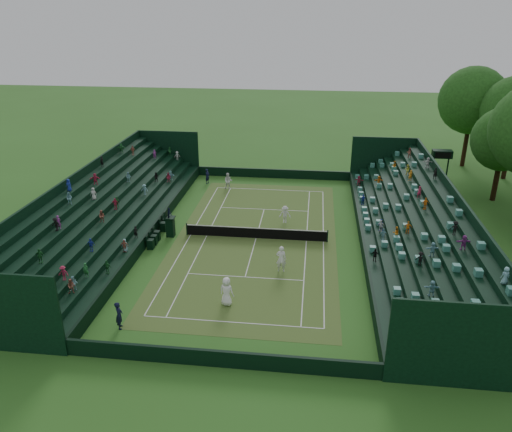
% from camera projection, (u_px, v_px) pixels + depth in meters
% --- Properties ---
extents(ground, '(160.00, 160.00, 0.00)m').
position_uv_depth(ground, '(256.00, 238.00, 40.84)').
color(ground, '#2F641F').
rests_on(ground, ground).
extents(court_surface, '(12.97, 26.77, 0.01)m').
position_uv_depth(court_surface, '(256.00, 238.00, 40.84)').
color(court_surface, '#367627').
rests_on(court_surface, ground).
extents(perimeter_wall_north, '(17.17, 0.20, 1.00)m').
position_uv_depth(perimeter_wall_north, '(273.00, 173.00, 55.19)').
color(perimeter_wall_north, black).
rests_on(perimeter_wall_north, ground).
extents(perimeter_wall_south, '(17.17, 0.20, 1.00)m').
position_uv_depth(perimeter_wall_south, '(220.00, 359.00, 26.10)').
color(perimeter_wall_south, black).
rests_on(perimeter_wall_south, ground).
extents(perimeter_wall_east, '(0.20, 31.77, 1.00)m').
position_uv_depth(perimeter_wall_east, '(362.00, 238.00, 39.71)').
color(perimeter_wall_east, black).
rests_on(perimeter_wall_east, ground).
extents(perimeter_wall_west, '(0.20, 31.77, 1.00)m').
position_uv_depth(perimeter_wall_west, '(155.00, 228.00, 41.58)').
color(perimeter_wall_west, black).
rests_on(perimeter_wall_west, ground).
extents(north_grandstand, '(6.60, 32.00, 4.90)m').
position_uv_depth(north_grandstand, '(417.00, 229.00, 38.84)').
color(north_grandstand, black).
rests_on(north_grandstand, ground).
extents(south_grandstand, '(6.60, 32.00, 4.90)m').
position_uv_depth(south_grandstand, '(106.00, 214.00, 41.64)').
color(south_grandstand, black).
rests_on(south_grandstand, ground).
extents(tennis_net, '(11.67, 0.10, 1.06)m').
position_uv_depth(tennis_net, '(256.00, 233.00, 40.64)').
color(tennis_net, black).
rests_on(tennis_net, ground).
extents(scoreboard_tower, '(2.00, 1.00, 3.70)m').
position_uv_depth(scoreboard_tower, '(442.00, 155.00, 52.32)').
color(scoreboard_tower, black).
rests_on(scoreboard_tower, ground).
extents(umpire_chair, '(0.80, 0.80, 2.52)m').
position_uv_depth(umpire_chair, '(170.00, 224.00, 40.87)').
color(umpire_chair, black).
rests_on(umpire_chair, ground).
extents(courtside_chairs, '(0.52, 5.49, 1.13)m').
position_uv_depth(courtside_chairs, '(160.00, 231.00, 41.24)').
color(courtside_chairs, black).
rests_on(courtside_chairs, ground).
extents(player_near_west, '(1.08, 0.85, 1.93)m').
position_uv_depth(player_near_west, '(227.00, 291.00, 31.40)').
color(player_near_west, white).
rests_on(player_near_west, ground).
extents(player_near_east, '(0.73, 0.48, 1.99)m').
position_uv_depth(player_near_east, '(281.00, 259.00, 35.40)').
color(player_near_east, white).
rests_on(player_near_east, ground).
extents(player_far_west, '(0.86, 0.69, 1.72)m').
position_uv_depth(player_far_west, '(228.00, 181.00, 51.67)').
color(player_far_west, white).
rests_on(player_far_west, ground).
extents(player_far_east, '(1.05, 0.65, 1.58)m').
position_uv_depth(player_far_east, '(285.00, 214.00, 43.53)').
color(player_far_east, white).
rests_on(player_far_east, ground).
extents(line_judge_north, '(0.58, 0.69, 1.59)m').
position_uv_depth(line_judge_north, '(207.00, 176.00, 53.34)').
color(line_judge_north, black).
rests_on(line_judge_north, ground).
extents(line_judge_south, '(0.58, 0.73, 1.74)m').
position_uv_depth(line_judge_south, '(119.00, 315.00, 29.13)').
color(line_judge_south, black).
rests_on(line_judge_south, ground).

